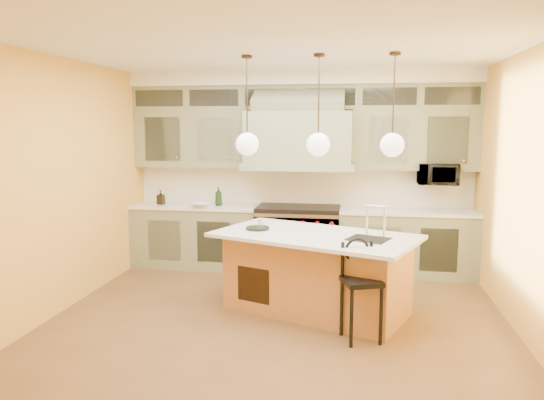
% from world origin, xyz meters
% --- Properties ---
extents(floor, '(5.00, 5.00, 0.00)m').
position_xyz_m(floor, '(0.00, 0.00, 0.00)').
color(floor, brown).
rests_on(floor, ground).
extents(ceiling, '(5.00, 5.00, 0.00)m').
position_xyz_m(ceiling, '(0.00, 0.00, 2.90)').
color(ceiling, white).
rests_on(ceiling, wall_back).
extents(wall_back, '(5.00, 0.00, 5.00)m').
position_xyz_m(wall_back, '(0.00, 2.50, 1.45)').
color(wall_back, gold).
rests_on(wall_back, ground).
extents(wall_front, '(5.00, 0.00, 5.00)m').
position_xyz_m(wall_front, '(0.00, -2.50, 1.45)').
color(wall_front, gold).
rests_on(wall_front, ground).
extents(wall_left, '(0.00, 5.00, 5.00)m').
position_xyz_m(wall_left, '(-2.50, 0.00, 1.45)').
color(wall_left, gold).
rests_on(wall_left, ground).
extents(wall_right, '(0.00, 5.00, 5.00)m').
position_xyz_m(wall_right, '(2.50, 0.00, 1.45)').
color(wall_right, gold).
rests_on(wall_right, ground).
extents(back_cabinetry, '(5.00, 0.77, 2.90)m').
position_xyz_m(back_cabinetry, '(0.00, 2.23, 1.43)').
color(back_cabinetry, gray).
rests_on(back_cabinetry, floor).
extents(range, '(1.20, 0.74, 0.96)m').
position_xyz_m(range, '(0.00, 2.14, 0.49)').
color(range, silver).
rests_on(range, floor).
extents(kitchen_island, '(2.50, 1.91, 1.35)m').
position_xyz_m(kitchen_island, '(0.40, 0.45, 0.47)').
color(kitchen_island, '#AA713C').
rests_on(kitchen_island, floor).
extents(counter_stool, '(0.45, 0.45, 1.02)m').
position_xyz_m(counter_stool, '(0.89, -0.27, 0.57)').
color(counter_stool, black).
rests_on(counter_stool, floor).
extents(microwave, '(0.54, 0.37, 0.30)m').
position_xyz_m(microwave, '(1.95, 2.25, 1.45)').
color(microwave, black).
rests_on(microwave, back_cabinetry).
extents(oil_bottle_a, '(0.13, 0.13, 0.28)m').
position_xyz_m(oil_bottle_a, '(-1.20, 2.15, 1.08)').
color(oil_bottle_a, '#163213').
rests_on(oil_bottle_a, back_cabinetry).
extents(oil_bottle_b, '(0.11, 0.11, 0.21)m').
position_xyz_m(oil_bottle_b, '(-2.10, 2.15, 1.05)').
color(oil_bottle_b, black).
rests_on(oil_bottle_b, back_cabinetry).
extents(fruit_bowl, '(0.31, 0.31, 0.07)m').
position_xyz_m(fruit_bowl, '(-1.41, 1.92, 0.97)').
color(fruit_bowl, silver).
rests_on(fruit_bowl, back_cabinetry).
extents(cup, '(0.10, 0.10, 0.09)m').
position_xyz_m(cup, '(-0.32, 0.81, 0.96)').
color(cup, beige).
rests_on(cup, kitchen_island).
extents(pendant_left, '(0.26, 0.26, 1.11)m').
position_xyz_m(pendant_left, '(-0.40, 0.45, 1.95)').
color(pendant_left, '#2D2319').
rests_on(pendant_left, ceiling).
extents(pendant_center, '(0.26, 0.26, 1.11)m').
position_xyz_m(pendant_center, '(0.40, 0.45, 1.95)').
color(pendant_center, '#2D2319').
rests_on(pendant_center, ceiling).
extents(pendant_right, '(0.26, 0.26, 1.11)m').
position_xyz_m(pendant_right, '(1.20, 0.45, 1.95)').
color(pendant_right, '#2D2319').
rests_on(pendant_right, ceiling).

